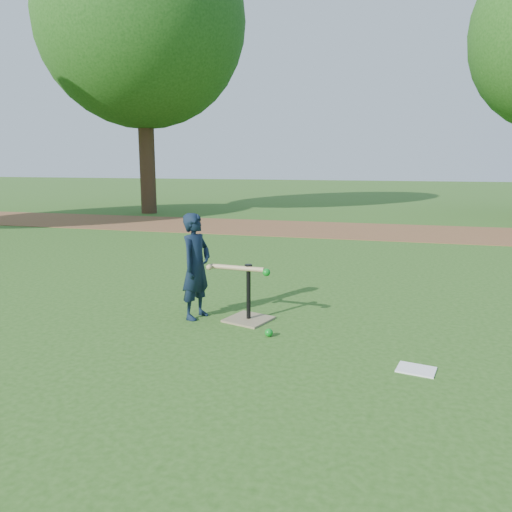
# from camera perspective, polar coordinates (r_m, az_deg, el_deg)

# --- Properties ---
(ground) EXTENTS (80.00, 80.00, 0.00)m
(ground) POSITION_cam_1_polar(r_m,az_deg,el_deg) (5.43, -4.25, -7.32)
(ground) COLOR #285116
(ground) RESTS_ON ground
(dirt_strip) EXTENTS (24.00, 3.00, 0.01)m
(dirt_strip) POSITION_cam_1_polar(r_m,az_deg,el_deg) (12.59, 7.31, 3.06)
(dirt_strip) COLOR brown
(dirt_strip) RESTS_ON ground
(child) EXTENTS (0.36, 0.47, 1.15)m
(child) POSITION_cam_1_polar(r_m,az_deg,el_deg) (5.40, -6.86, -1.17)
(child) COLOR black
(child) RESTS_ON ground
(wiffle_ball_ground) EXTENTS (0.08, 0.08, 0.08)m
(wiffle_ball_ground) POSITION_cam_1_polar(r_m,az_deg,el_deg) (4.92, 1.48, -8.74)
(wiffle_ball_ground) COLOR #0B811A
(wiffle_ball_ground) RESTS_ON ground
(clipboard) EXTENTS (0.34, 0.28, 0.01)m
(clipboard) POSITION_cam_1_polar(r_m,az_deg,el_deg) (4.39, 17.84, -12.25)
(clipboard) COLOR white
(clipboard) RESTS_ON ground
(batting_tee) EXTENTS (0.54, 0.54, 0.61)m
(batting_tee) POSITION_cam_1_polar(r_m,az_deg,el_deg) (5.38, -0.86, -6.24)
(batting_tee) COLOR #897A57
(batting_tee) RESTS_ON ground
(swing_action) EXTENTS (0.71, 0.14, 0.09)m
(swing_action) POSITION_cam_1_polar(r_m,az_deg,el_deg) (5.25, -1.83, -1.47)
(swing_action) COLOR tan
(swing_action) RESTS_ON ground
(tree_left) EXTENTS (6.40, 6.40, 9.08)m
(tree_left) POSITION_cam_1_polar(r_m,az_deg,el_deg) (17.27, -12.94, 24.57)
(tree_left) COLOR #382316
(tree_left) RESTS_ON ground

